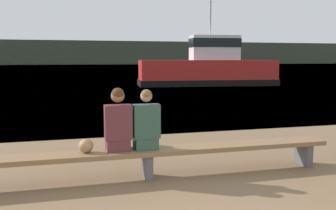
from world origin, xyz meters
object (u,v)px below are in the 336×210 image
(bench_main, at_px, (147,154))
(person_right, at_px, (146,125))
(person_left, at_px, (118,124))
(shopping_bag, at_px, (86,146))
(tugboat_red, at_px, (209,70))

(bench_main, xyz_separation_m, person_right, (-0.01, 0.01, 0.51))
(bench_main, xyz_separation_m, person_left, (-0.48, 0.01, 0.54))
(person_right, xyz_separation_m, shopping_bag, (-0.99, 0.02, -0.31))
(bench_main, relative_size, shopping_bag, 28.23)
(shopping_bag, bearing_deg, person_left, -2.30)
(person_right, bearing_deg, bench_main, -44.82)
(bench_main, height_order, person_left, person_left)
(person_right, distance_m, shopping_bag, 1.03)
(person_right, relative_size, shopping_bag, 4.29)
(bench_main, distance_m, person_left, 0.72)
(shopping_bag, height_order, tugboat_red, tugboat_red)
(shopping_bag, bearing_deg, bench_main, -1.69)
(person_left, bearing_deg, shopping_bag, 177.70)
(person_right, bearing_deg, tugboat_red, 66.05)
(person_left, height_order, tugboat_red, tugboat_red)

